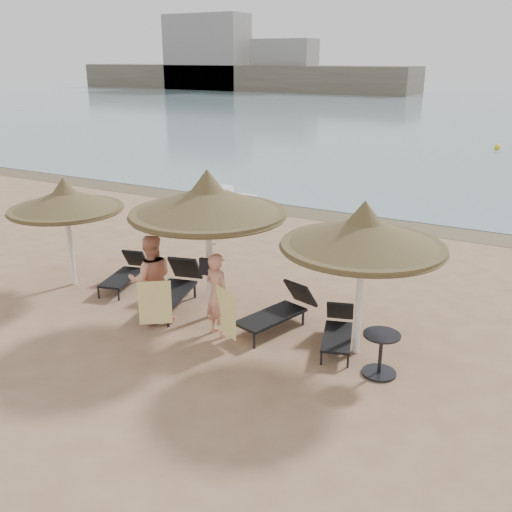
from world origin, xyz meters
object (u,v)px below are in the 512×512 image
Objects in this scene: person_left at (151,273)px; lounger_near_right at (280,310)px; palapa_center at (208,201)px; pedal_boat at (232,207)px; palapa_right at (363,234)px; lounger_far_right at (338,329)px; lounger_near_left at (174,287)px; palapa_left at (65,200)px; lounger_far_left at (126,272)px; person_right at (217,288)px; side_table at (380,355)px.

lounger_near_right is at bearing 161.88° from person_left.
pedal_boat is at bearing 117.93° from palapa_center.
palapa_center is 1.90m from person_left.
palapa_right is 10.23m from pedal_boat.
pedal_boat reaches higher than lounger_far_right.
lounger_near_left is at bearing 171.37° from palapa_center.
palapa_left reaches higher than lounger_far_left.
person_right is at bearing -119.78° from lounger_near_right.
lounger_near_left is (-4.39, 0.14, -1.95)m from palapa_right.
palapa_left is at bearing 9.95° from person_right.
palapa_right is 2.10m from lounger_far_right.
palapa_left is at bearing 170.65° from lounger_near_left.
palapa_left is 1.60× the size of lounger_far_right.
person_right reaches higher than side_table.
palapa_center is at bearing -179.55° from palapa_right.
lounger_far_left is 4.37m from lounger_near_right.
palapa_left is at bearing -178.91° from palapa_center.
lounger_far_left is (-6.13, 0.49, -2.03)m from palapa_right.
side_table is at bearing -22.18° from lounger_near_left.
person_left is at bearing -176.96° from side_table.
pedal_boat is (-0.96, 6.63, 0.05)m from lounger_far_left.
lounger_far_right is at bearing 2.95° from palapa_center.
side_table is 0.33× the size of pedal_boat.
palapa_center is 1.09× the size of palapa_right.
lounger_near_left is 2.79× the size of side_table.
person_right is at bearing 144.77° from person_left.
lounger_near_left is 5.08m from side_table.
palapa_center is at bearing -22.73° from lounger_near_left.
palapa_left is at bearing -98.58° from pedal_boat.
lounger_far_right is (5.70, -0.36, -0.02)m from lounger_far_left.
palapa_left is 0.83× the size of palapa_center.
lounger_near_left is (2.91, 0.24, -1.71)m from palapa_left.
palapa_center is at bearing -29.89° from person_right.
palapa_right is 3.79× the size of side_table.
palapa_left reaches higher than pedal_boat.
person_left is at bearing 23.54° from person_right.
palapa_left is 1.51× the size of lounger_far_left.
palapa_right is at bearing -51.99° from pedal_boat.
lounger_near_right is at bearing 171.70° from palapa_right.
person_left is (1.90, -1.32, 0.78)m from lounger_far_left.
person_right is at bearing -33.16° from lounger_far_left.
person_right reaches higher than pedal_boat.
lounger_far_left is 0.80× the size of person_left.
person_right is at bearing -67.47° from pedal_boat.
palapa_right reaches higher than palapa_left.
palapa_right is at bearing -15.92° from lounger_near_left.
palapa_right reaches higher than person_right.
lounger_near_left is 0.92× the size of pedal_boat.
pedal_boat reaches higher than lounger_near_right.
palapa_right reaches higher than lounger_far_left.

